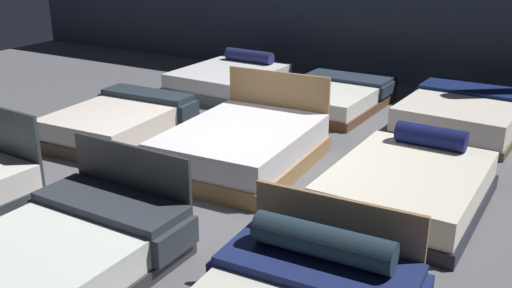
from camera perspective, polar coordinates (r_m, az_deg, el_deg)
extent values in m
cube|color=#5B5B60|center=(7.15, -2.48, -3.10)|extent=(18.00, 18.00, 0.02)
cube|color=#2D3538|center=(7.18, -23.55, -0.40)|extent=(1.35, 0.11, 0.99)
cube|color=#2B2D2F|center=(5.32, -19.61, -12.35)|extent=(1.52, 2.17, 0.13)
cube|color=white|center=(5.22, -19.88, -10.46)|extent=(1.46, 2.11, 0.28)
cube|color=#2B2D2F|center=(5.76, -11.95, -4.42)|extent=(1.41, 0.06, 0.92)
cube|color=#2D333B|center=(5.57, -14.08, -5.65)|extent=(1.48, 0.58, 0.08)
cube|color=#2D333B|center=(6.16, -19.03, -5.32)|extent=(0.09, 0.56, 0.25)
cube|color=#2D333B|center=(5.19, -7.83, -9.35)|extent=(0.09, 0.56, 0.25)
cube|color=#8E6C4C|center=(4.67, 7.74, -10.33)|extent=(1.37, 0.10, 0.93)
cube|color=navy|center=(4.36, 6.14, -11.68)|extent=(1.47, 0.70, 0.07)
cube|color=navy|center=(4.72, -2.40, -11.34)|extent=(0.10, 0.64, 0.28)
cylinder|color=#1E2E3A|center=(4.32, 6.51, -9.44)|extent=(1.08, 0.29, 0.24)
cube|color=brown|center=(8.52, -13.23, 1.01)|extent=(1.52, 1.97, 0.18)
cube|color=silver|center=(8.45, -13.35, 2.44)|extent=(1.46, 1.91, 0.27)
cube|color=#232E37|center=(8.91, -10.56, 4.77)|extent=(1.43, 0.51, 0.09)
cube|color=#232E37|center=(9.41, -14.04, 4.30)|extent=(0.11, 0.45, 0.24)
cube|color=#232E37|center=(8.54, -6.60, 3.16)|extent=(0.11, 0.45, 0.24)
cube|color=olive|center=(7.34, -1.43, -1.48)|extent=(1.70, 2.20, 0.21)
cube|color=silver|center=(7.25, -1.45, 0.40)|extent=(1.63, 2.14, 0.31)
cube|color=olive|center=(8.10, 2.15, 3.62)|extent=(1.50, 0.12, 1.00)
cube|color=black|center=(6.52, 14.43, -5.35)|extent=(1.54, 2.09, 0.15)
cube|color=silver|center=(6.43, 14.61, -3.55)|extent=(1.48, 2.03, 0.29)
cylinder|color=#11174C|center=(7.04, 16.70, 0.73)|extent=(0.80, 0.26, 0.25)
cube|color=#4C5A57|center=(10.72, -2.65, 5.55)|extent=(1.67, 2.02, 0.19)
cube|color=silver|center=(10.67, -2.67, 6.69)|extent=(1.60, 1.96, 0.25)
cylinder|color=navy|center=(11.18, -0.66, 8.59)|extent=(0.99, 0.26, 0.23)
cube|color=brown|center=(9.82, 7.54, 3.86)|extent=(1.49, 2.15, 0.15)
cube|color=white|center=(9.77, 7.60, 4.94)|extent=(1.43, 2.09, 0.24)
cube|color=#242F3F|center=(10.31, 9.17, 6.52)|extent=(1.43, 0.79, 0.06)
cube|color=#242F3F|center=(10.63, 5.60, 6.42)|extent=(0.08, 0.75, 0.19)
cube|color=#242F3F|center=(10.10, 12.85, 5.25)|extent=(0.08, 0.75, 0.19)
cube|color=brown|center=(9.22, 19.42, 1.68)|extent=(1.73, 2.14, 0.13)
cube|color=silver|center=(9.15, 19.59, 3.05)|extent=(1.66, 2.07, 0.33)
cube|color=#0E1B4A|center=(9.70, 20.68, 5.04)|extent=(1.63, 0.80, 0.05)
cube|color=#0E1B4A|center=(9.94, 16.07, 4.88)|extent=(0.09, 0.72, 0.29)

